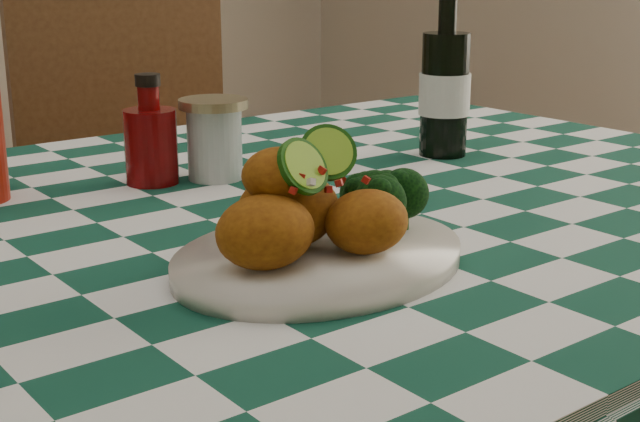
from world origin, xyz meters
TOP-DOWN VIEW (x-y plane):
  - plate at (0.00, -0.20)m, footprint 0.33×0.27m
  - fried_chicken_pile at (-0.00, -0.20)m, footprint 0.17×0.13m
  - broccoli_side at (0.08, -0.19)m, footprint 0.08×0.08m
  - ketchup_bottle at (0.03, 0.19)m, footprint 0.08×0.08m
  - mason_jar at (0.11, 0.16)m, footprint 0.09×0.09m
  - beer_bottle at (0.45, 0.08)m, footprint 0.08×0.08m
  - wooden_chair_right at (0.32, 0.74)m, footprint 0.53×0.55m

SIDE VIEW (x-z plane):
  - wooden_chair_right at x=0.32m, z-range 0.00..1.00m
  - plate at x=0.00m, z-range 0.79..0.80m
  - broccoli_side at x=0.08m, z-range 0.80..0.87m
  - mason_jar at x=0.11m, z-range 0.79..0.89m
  - ketchup_bottle at x=0.03m, z-range 0.79..0.93m
  - fried_chicken_pile at x=0.00m, z-range 0.80..0.91m
  - beer_bottle at x=0.45m, z-range 0.79..1.03m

